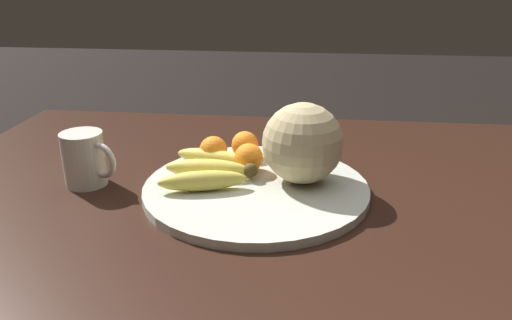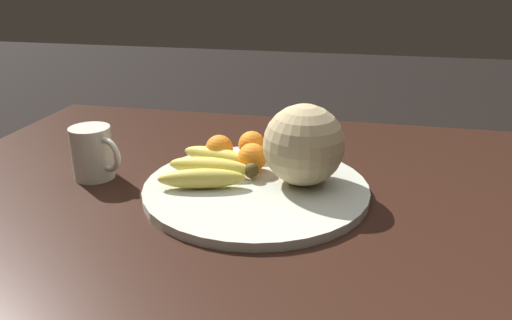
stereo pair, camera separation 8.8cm
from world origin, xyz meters
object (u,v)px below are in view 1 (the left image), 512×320
Objects in this scene: ceramic_mug at (85,159)px; orange_front_right at (213,150)px; melon at (303,143)px; orange_back_left at (245,145)px; banana_bunch at (209,169)px; orange_mid_center at (279,143)px; kitchen_table at (261,236)px; orange_front_left at (249,158)px; fruit_bowl at (256,188)px.

orange_front_right is at bearing -157.56° from ceramic_mug.
orange_front_right is (0.19, -0.07, -0.05)m from melon.
orange_back_left is 0.33m from ceramic_mug.
banana_bunch is 0.19m from orange_mid_center.
melon is 2.57× the size of orange_mid_center.
kitchen_table is 24.23× the size of orange_front_left.
melon is 1.30× the size of ceramic_mug.
banana_bunch is 1.61× the size of ceramic_mug.
kitchen_table is at bearing 164.59° from banana_bunch.
orange_back_left is 0.49× the size of ceramic_mug.
banana_bunch is at bearing -175.75° from ceramic_mug.
ceramic_mug is (0.24, 0.02, 0.02)m from banana_bunch.
ceramic_mug is at bearing 3.16° from banana_bunch.
orange_back_left reaches higher than banana_bunch.
orange_front_left is at bearing 156.25° from orange_front_right.
orange_mid_center reaches higher than orange_front_left.
orange_front_right is (0.08, -0.03, 0.00)m from orange_front_left.
orange_front_left and orange_front_right have the same top height.
banana_bunch is at bearing 94.33° from orange_front_right.
orange_back_left is (0.05, -0.15, 0.14)m from kitchen_table.
kitchen_table is 7.35× the size of banana_bunch.
kitchen_table is 0.38m from ceramic_mug.
ceramic_mug is (0.42, 0.03, -0.04)m from melon.
orange_back_left is (-0.06, -0.04, -0.00)m from orange_front_right.
orange_front_left is 1.01× the size of orange_back_left.
orange_mid_center is (-0.03, -0.15, 0.04)m from fruit_bowl.
ceramic_mug is at bearing 11.26° from orange_front_left.
orange_back_left reaches higher than kitchen_table.
orange_front_right reaches higher than fruit_bowl.
orange_front_right reaches higher than banana_bunch.
fruit_bowl is 7.33× the size of orange_front_right.
melon reaches higher than ceramic_mug.
fruit_bowl is 0.14m from orange_front_right.
orange_front_left and orange_back_left have the same top height.
fruit_bowl is 0.16m from orange_mid_center.
banana_bunch is 0.09m from orange_front_left.
orange_mid_center is 1.04× the size of orange_back_left.
orange_back_left is (0.02, -0.08, -0.00)m from orange_front_left.
orange_front_right is at bearing -43.45° from kitchen_table.
orange_front_right is 0.14m from orange_mid_center.
melon is at bearing 161.49° from orange_front_left.
orange_back_left is at bearing -76.74° from orange_front_left.
melon reaches higher than orange_mid_center.
fruit_bowl is 0.08m from orange_front_left.
orange_front_left is at bearing 59.63° from orange_mid_center.
banana_bunch is 3.20× the size of orange_mid_center.
kitchen_table is 0.17m from banana_bunch.
ceramic_mug is at bearing 22.44° from orange_front_right.
orange_front_right is at bearing -20.77° from melon.
kitchen_table is at bearing 145.24° from fruit_bowl.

